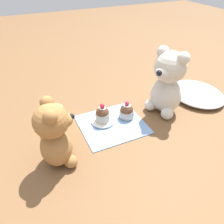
{
  "coord_description": "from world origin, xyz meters",
  "views": [
    {
      "loc": [
        0.55,
        -0.25,
        0.49
      ],
      "look_at": [
        0.0,
        0.0,
        0.06
      ],
      "focal_mm": 35.0,
      "sensor_mm": 36.0,
      "label": 1
    }
  ],
  "objects_px": {
    "teddy_bear_tan": "(55,135)",
    "saucer_plate": "(103,121)",
    "teddy_bear_cream": "(168,83)",
    "juice_glass": "(56,118)",
    "cupcake_near_cream_bear": "(127,111)",
    "cupcake_near_tan_bear": "(102,114)"
  },
  "relations": [
    {
      "from": "teddy_bear_tan",
      "to": "saucer_plate",
      "type": "distance_m",
      "value": 0.23
    },
    {
      "from": "cupcake_near_cream_bear",
      "to": "saucer_plate",
      "type": "xyz_separation_m",
      "value": [
        -0.01,
        -0.09,
        -0.02
      ]
    },
    {
      "from": "teddy_bear_cream",
      "to": "juice_glass",
      "type": "xyz_separation_m",
      "value": [
        -0.07,
        -0.4,
        -0.08
      ]
    },
    {
      "from": "juice_glass",
      "to": "teddy_bear_tan",
      "type": "bearing_deg",
      "value": -11.19
    },
    {
      "from": "teddy_bear_cream",
      "to": "saucer_plate",
      "type": "bearing_deg",
      "value": -114.9
    },
    {
      "from": "teddy_bear_tan",
      "to": "cupcake_near_tan_bear",
      "type": "height_order",
      "value": "teddy_bear_tan"
    },
    {
      "from": "saucer_plate",
      "to": "teddy_bear_tan",
      "type": "bearing_deg",
      "value": -58.64
    },
    {
      "from": "cupcake_near_cream_bear",
      "to": "juice_glass",
      "type": "bearing_deg",
      "value": -101.55
    },
    {
      "from": "teddy_bear_cream",
      "to": "saucer_plate",
      "type": "height_order",
      "value": "teddy_bear_cream"
    },
    {
      "from": "saucer_plate",
      "to": "cupcake_near_tan_bear",
      "type": "bearing_deg",
      "value": -63.43
    },
    {
      "from": "cupcake_near_tan_bear",
      "to": "cupcake_near_cream_bear",
      "type": "bearing_deg",
      "value": 84.21
    },
    {
      "from": "teddy_bear_tan",
      "to": "saucer_plate",
      "type": "relative_size",
      "value": 2.5
    },
    {
      "from": "saucer_plate",
      "to": "juice_glass",
      "type": "bearing_deg",
      "value": -104.89
    },
    {
      "from": "teddy_bear_cream",
      "to": "juice_glass",
      "type": "relative_size",
      "value": 2.95
    },
    {
      "from": "cupcake_near_tan_bear",
      "to": "juice_glass",
      "type": "relative_size",
      "value": 0.85
    },
    {
      "from": "teddy_bear_cream",
      "to": "cupcake_near_cream_bear",
      "type": "relative_size",
      "value": 3.77
    },
    {
      "from": "cupcake_near_cream_bear",
      "to": "cupcake_near_tan_bear",
      "type": "relative_size",
      "value": 0.92
    },
    {
      "from": "teddy_bear_cream",
      "to": "saucer_plate",
      "type": "distance_m",
      "value": 0.27
    },
    {
      "from": "teddy_bear_cream",
      "to": "teddy_bear_tan",
      "type": "xyz_separation_m",
      "value": [
        0.08,
        -0.43,
        -0.02
      ]
    },
    {
      "from": "saucer_plate",
      "to": "juice_glass",
      "type": "relative_size",
      "value": 0.98
    },
    {
      "from": "teddy_bear_cream",
      "to": "teddy_bear_tan",
      "type": "relative_size",
      "value": 1.21
    },
    {
      "from": "teddy_bear_tan",
      "to": "juice_glass",
      "type": "xyz_separation_m",
      "value": [
        -0.15,
        0.03,
        -0.06
      ]
    }
  ]
}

